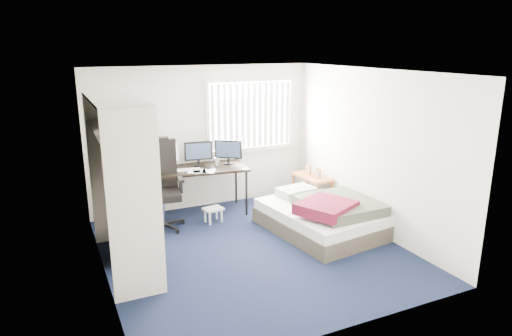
{
  "coord_description": "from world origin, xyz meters",
  "views": [
    {
      "loc": [
        -2.49,
        -5.44,
        2.83
      ],
      "look_at": [
        0.24,
        0.4,
        1.09
      ],
      "focal_mm": 32.0,
      "sensor_mm": 36.0,
      "label": 1
    }
  ],
  "objects_px": {
    "office_chair": "(161,194)",
    "bed": "(323,215)",
    "desk": "(197,166)",
    "nightstand": "(312,179)"
  },
  "relations": [
    {
      "from": "nightstand",
      "to": "bed",
      "type": "bearing_deg",
      "value": -113.49
    },
    {
      "from": "office_chair",
      "to": "bed",
      "type": "relative_size",
      "value": 0.72
    },
    {
      "from": "desk",
      "to": "office_chair",
      "type": "bearing_deg",
      "value": -155.36
    },
    {
      "from": "desk",
      "to": "bed",
      "type": "relative_size",
      "value": 0.87
    },
    {
      "from": "office_chair",
      "to": "desk",
      "type": "bearing_deg",
      "value": 24.64
    },
    {
      "from": "office_chair",
      "to": "nightstand",
      "type": "xyz_separation_m",
      "value": [
        2.69,
        -0.17,
        -0.06
      ]
    },
    {
      "from": "bed",
      "to": "office_chair",
      "type": "bearing_deg",
      "value": 149.87
    },
    {
      "from": "desk",
      "to": "bed",
      "type": "bearing_deg",
      "value": -46.87
    },
    {
      "from": "office_chair",
      "to": "bed",
      "type": "bearing_deg",
      "value": -30.13
    },
    {
      "from": "desk",
      "to": "bed",
      "type": "xyz_separation_m",
      "value": [
        1.51,
        -1.61,
        -0.57
      ]
    }
  ]
}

